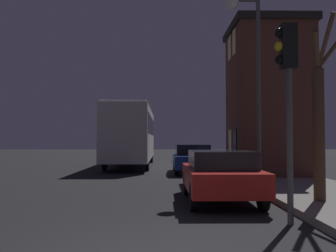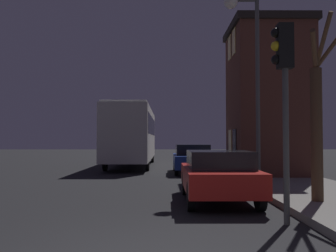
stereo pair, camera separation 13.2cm
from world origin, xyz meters
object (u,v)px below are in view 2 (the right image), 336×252
Objects in this scene: streetlamp at (245,48)px; car_near_lane at (218,174)px; car_mid_lane at (192,158)px; traffic_light at (284,79)px; bare_tree at (317,122)px; bus at (133,132)px.

car_near_lane is at bearing -117.12° from streetlamp.
streetlamp reaches higher than car_mid_lane.
car_near_lane is at bearing 109.45° from traffic_light.
traffic_light is 0.90× the size of bare_tree.
bus is at bearing 113.28° from streetlamp.
streetlamp is 12.49m from bus.
car_near_lane is (-0.95, 2.68, -2.12)m from traffic_light.
bus reaches higher than car_near_lane.
car_mid_lane is (-1.04, 11.37, -2.12)m from traffic_light.
bus is 14.27m from car_near_lane.
traffic_light is at bearing -128.23° from bare_tree.
traffic_light reaches higher than car_near_lane.
traffic_light is 0.35× the size of bus.
traffic_light is (-0.35, -5.22, -1.93)m from streetlamp.
bus is at bearing 104.37° from car_near_lane.
bus is 2.69× the size of car_mid_lane.
bare_tree reaches higher than traffic_light.
bare_tree is 1.04× the size of car_mid_lane.
car_mid_lane is (3.43, -5.06, -1.42)m from bus.
streetlamp is at bearing 86.12° from traffic_light.
bus is 2.79× the size of car_near_lane.
car_mid_lane is (-0.09, 8.69, 0.00)m from car_near_lane.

